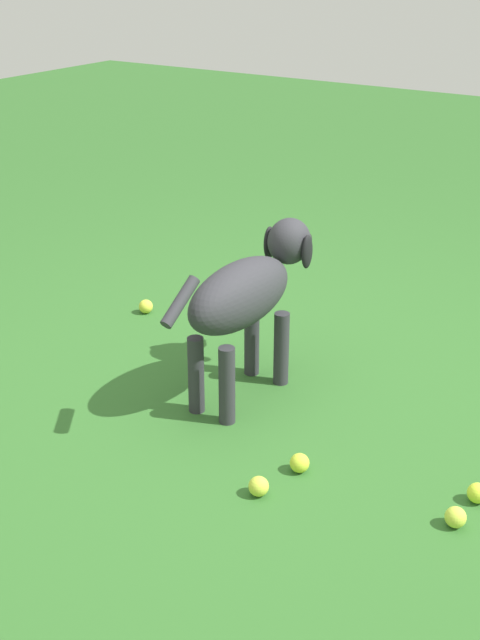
{
  "coord_description": "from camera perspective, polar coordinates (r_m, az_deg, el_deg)",
  "views": [
    {
      "loc": [
        1.39,
        -2.45,
        1.63
      ],
      "look_at": [
        -0.18,
        -0.05,
        0.32
      ],
      "focal_mm": 47.6,
      "sensor_mm": 36.0,
      "label": 1
    }
  ],
  "objects": [
    {
      "name": "ground",
      "position": [
        3.26,
        3.11,
        -5.58
      ],
      "size": [
        14.0,
        14.0,
        0.0
      ],
      "primitive_type": "plane",
      "color": "#2D6026"
    },
    {
      "name": "dog",
      "position": [
        3.16,
        0.57,
        1.86
      ],
      "size": [
        0.23,
        0.93,
        0.63
      ],
      "rotation": [
        0.0,
        0.0,
        1.54
      ],
      "color": "#2D2D33",
      "rests_on": "ground"
    },
    {
      "name": "tennis_ball_0",
      "position": [
        2.82,
        15.68,
        -11.14
      ],
      "size": [
        0.07,
        0.07,
        0.07
      ],
      "primitive_type": "sphere",
      "color": "#C8E533",
      "rests_on": "ground"
    },
    {
      "name": "tennis_ball_2",
      "position": [
        2.75,
        1.26,
        -11.12
      ],
      "size": [
        0.07,
        0.07,
        0.07
      ],
      "primitive_type": "sphere",
      "color": "#C5D73F",
      "rests_on": "ground"
    },
    {
      "name": "tennis_ball_4",
      "position": [
        4.02,
        -6.35,
        0.91
      ],
      "size": [
        0.07,
        0.07,
        0.07
      ],
      "primitive_type": "sphere",
      "color": "#CCD33C",
      "rests_on": "ground"
    },
    {
      "name": "tennis_ball_1",
      "position": [
        2.86,
        4.03,
        -9.57
      ],
      "size": [
        0.07,
        0.07,
        0.07
      ],
      "primitive_type": "sphere",
      "color": "#C4DB35",
      "rests_on": "ground"
    },
    {
      "name": "tennis_ball_3",
      "position": [
        2.7,
        14.29,
        -12.72
      ],
      "size": [
        0.07,
        0.07,
        0.07
      ],
      "primitive_type": "sphere",
      "color": "#C2DA41",
      "rests_on": "ground"
    }
  ]
}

